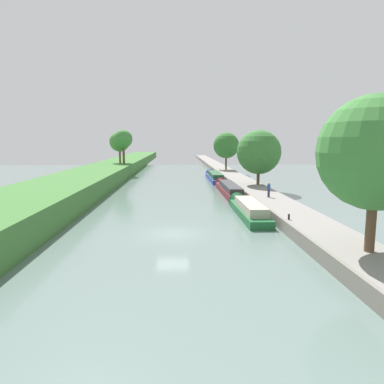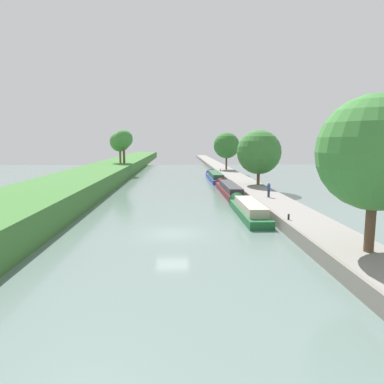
% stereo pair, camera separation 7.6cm
% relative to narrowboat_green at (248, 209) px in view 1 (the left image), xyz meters
% --- Properties ---
extents(ground_plane, '(160.00, 160.00, 0.00)m').
position_rel_narrowboat_green_xyz_m(ground_plane, '(-7.17, -6.67, -0.60)').
color(ground_plane, slate).
extents(right_towpath, '(3.83, 260.00, 0.95)m').
position_rel_narrowboat_green_xyz_m(right_towpath, '(3.61, -6.67, -0.13)').
color(right_towpath, gray).
rests_on(right_towpath, ground_plane).
extents(stone_quay, '(0.25, 260.00, 1.00)m').
position_rel_narrowboat_green_xyz_m(stone_quay, '(1.57, -6.67, -0.10)').
color(stone_quay, gray).
rests_on(stone_quay, ground_plane).
extents(narrowboat_green, '(2.05, 12.15, 2.11)m').
position_rel_narrowboat_green_xyz_m(narrowboat_green, '(0.00, 0.00, 0.00)').
color(narrowboat_green, '#1E6033').
rests_on(narrowboat_green, ground_plane).
extents(narrowboat_maroon, '(2.02, 16.54, 2.07)m').
position_rel_narrowboat_green_xyz_m(narrowboat_maroon, '(0.20, 14.17, 0.01)').
color(narrowboat_maroon, maroon).
rests_on(narrowboat_maroon, ground_plane).
extents(narrowboat_blue, '(2.16, 15.76, 2.17)m').
position_rel_narrowboat_green_xyz_m(narrowboat_blue, '(0.08, 31.41, 0.00)').
color(narrowboat_blue, '#283D93').
rests_on(narrowboat_blue, ground_plane).
extents(tree_rightbank_near, '(6.29, 6.29, 8.67)m').
position_rel_narrowboat_green_xyz_m(tree_rightbank_near, '(3.97, -14.54, 5.85)').
color(tree_rightbank_near, brown).
rests_on(tree_rightbank_near, right_towpath).
extents(tree_rightbank_midnear, '(6.21, 6.21, 7.71)m').
position_rel_narrowboat_green_xyz_m(tree_rightbank_midnear, '(4.70, 16.09, 4.95)').
color(tree_rightbank_midnear, brown).
rests_on(tree_rightbank_midnear, right_towpath).
extents(tree_rightbank_midfar, '(5.58, 5.58, 8.02)m').
position_rel_narrowboat_green_xyz_m(tree_rightbank_midfar, '(3.84, 43.06, 5.57)').
color(tree_rightbank_midfar, '#4C3828').
rests_on(tree_rightbank_midfar, right_towpath).
extents(tree_leftbank_downstream, '(4.26, 4.26, 6.68)m').
position_rel_narrowboat_green_xyz_m(tree_leftbank_downstream, '(-19.07, 43.27, 6.36)').
color(tree_leftbank_downstream, brown).
rests_on(tree_leftbank_downstream, left_grassy_bank).
extents(tree_leftbank_upstream, '(3.83, 3.83, 7.03)m').
position_rel_narrowboat_green_xyz_m(tree_leftbank_upstream, '(-17.97, 41.28, 6.90)').
color(tree_leftbank_upstream, brown).
rests_on(tree_leftbank_upstream, left_grassy_bank).
extents(person_walking, '(0.34, 0.34, 1.66)m').
position_rel_narrowboat_green_xyz_m(person_walking, '(3.29, 4.78, 1.22)').
color(person_walking, '#282D42').
rests_on(person_walking, right_towpath).
extents(mooring_bollard_near, '(0.16, 0.16, 0.45)m').
position_rel_narrowboat_green_xyz_m(mooring_bollard_near, '(1.99, -6.41, 0.57)').
color(mooring_bollard_near, black).
rests_on(mooring_bollard_near, right_towpath).
extents(mooring_bollard_far, '(0.16, 0.16, 0.45)m').
position_rel_narrowboat_green_xyz_m(mooring_bollard_far, '(1.99, 38.54, 0.57)').
color(mooring_bollard_far, black).
rests_on(mooring_bollard_far, right_towpath).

